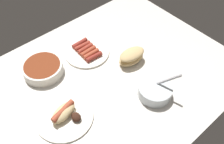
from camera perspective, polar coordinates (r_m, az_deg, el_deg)
name	(u,v)px	position (r cm, az deg, el deg)	size (l,w,h in cm)	color
ground_plane	(105,81)	(116.59, -1.50, -2.13)	(120.00, 90.00, 3.00)	silver
plate_hotdog_assembled	(64,115)	(104.58, -10.66, -9.39)	(23.85, 23.85, 5.61)	white
bowl_chili	(43,68)	(120.28, -15.29, 0.82)	(18.35, 18.35, 5.08)	white
bread_stack	(131,56)	(120.44, 4.35, 3.56)	(14.13, 8.87, 7.20)	#DBB77A
plate_sausages	(87,51)	(126.64, -5.67, 4.65)	(22.11, 22.11, 3.22)	white
bowl_coleslaw	(155,90)	(109.43, 9.65, -4.09)	(14.54, 14.54, 14.75)	silver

